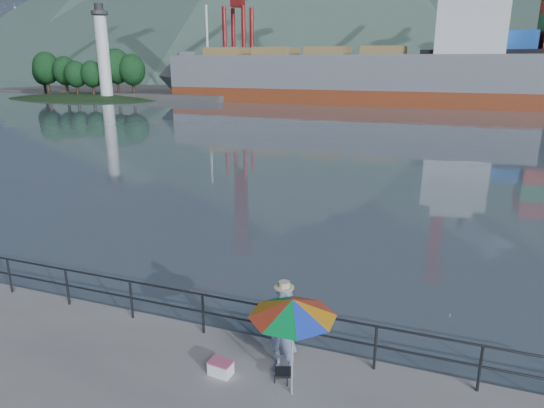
{
  "coord_description": "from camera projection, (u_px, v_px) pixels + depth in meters",
  "views": [
    {
      "loc": [
        6.05,
        -7.22,
        6.19
      ],
      "look_at": [
        1.12,
        6.0,
        2.0
      ],
      "focal_mm": 32.0,
      "sensor_mm": 36.0,
      "label": 1
    }
  ],
  "objects": [
    {
      "name": "fisherman",
      "position": [
        284.0,
        331.0,
        9.76
      ],
      "size": [
        0.8,
        0.64,
        1.9
      ],
      "primitive_type": "imported",
      "rotation": [
        0.0,
        0.0,
        -0.3
      ],
      "color": "#2F5289",
      "rests_on": "ground"
    },
    {
      "name": "far_dock",
      "position": [
        479.0,
        95.0,
        90.45
      ],
      "size": [
        200.0,
        40.0,
        0.4
      ],
      "primitive_type": "cube",
      "color": "#514F4C",
      "rests_on": "ground"
    },
    {
      "name": "bulk_carrier",
      "position": [
        356.0,
        75.0,
        74.26
      ],
      "size": [
        55.56,
        9.62,
        14.5
      ],
      "color": "maroon",
      "rests_on": "ground"
    },
    {
      "name": "beach_umbrella",
      "position": [
        293.0,
        308.0,
        8.85
      ],
      "size": [
        2.15,
        2.15,
        2.02
      ],
      "color": "white",
      "rests_on": "ground"
    },
    {
      "name": "folding_stool",
      "position": [
        283.0,
        376.0,
        9.72
      ],
      "size": [
        0.43,
        0.43,
        0.22
      ],
      "color": "black",
      "rests_on": "ground"
    },
    {
      "name": "guardrail",
      "position": [
        166.0,
        306.0,
        11.65
      ],
      "size": [
        22.0,
        0.06,
        1.03
      ],
      "color": "#2D3033",
      "rests_on": "ground"
    },
    {
      "name": "lighthouse_islet",
      "position": [
        83.0,
        96.0,
        84.3
      ],
      "size": [
        48.0,
        26.4,
        19.2
      ],
      "color": "#263F1E",
      "rests_on": "ground"
    },
    {
      "name": "fishing_rod",
      "position": [
        286.0,
        342.0,
        11.09
      ],
      "size": [
        0.6,
        1.59,
        1.19
      ],
      "primitive_type": "cylinder",
      "rotation": [
        0.96,
        0.0,
        0.36
      ],
      "color": "black",
      "rests_on": "ground"
    },
    {
      "name": "cooler_bag",
      "position": [
        221.0,
        368.0,
        9.92
      ],
      "size": [
        0.49,
        0.36,
        0.27
      ],
      "primitive_type": "cube",
      "rotation": [
        0.0,
        0.0,
        -0.1
      ],
      "color": "white",
      "rests_on": "ground"
    },
    {
      "name": "harbor_water",
      "position": [
        433.0,
        85.0,
        127.03
      ],
      "size": [
        500.0,
        280.0,
        0.0
      ],
      "primitive_type": "cube",
      "color": "#4E5B67",
      "rests_on": "ground"
    }
  ]
}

